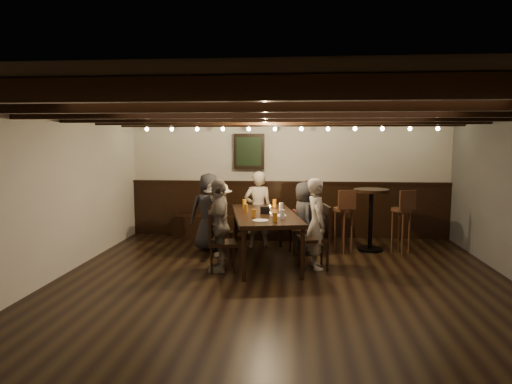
# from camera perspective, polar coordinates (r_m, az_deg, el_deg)

# --- Properties ---
(room) EXTENTS (7.00, 7.00, 7.00)m
(room) POSITION_cam_1_polar(r_m,az_deg,el_deg) (8.13, 1.85, 0.09)
(room) COLOR black
(room) RESTS_ON ground
(dining_table) EXTENTS (1.36, 2.29, 0.80)m
(dining_table) POSITION_cam_1_polar(r_m,az_deg,el_deg) (7.39, 1.11, -3.18)
(dining_table) COLOR black
(dining_table) RESTS_ON floor
(chair_left_near) EXTENTS (0.48, 0.48, 0.89)m
(chair_left_near) POSITION_cam_1_polar(r_m,az_deg,el_deg) (7.87, -4.52, -6.06)
(chair_left_near) COLOR black
(chair_left_near) RESTS_ON floor
(chair_left_far) EXTENTS (0.49, 0.49, 0.91)m
(chair_left_far) POSITION_cam_1_polar(r_m,az_deg,el_deg) (6.99, -4.36, -7.61)
(chair_left_far) COLOR black
(chair_left_far) RESTS_ON floor
(chair_right_near) EXTENTS (0.49, 0.49, 0.92)m
(chair_right_near) POSITION_cam_1_polar(r_m,az_deg,el_deg) (8.03, 5.84, -5.75)
(chair_right_near) COLOR black
(chair_right_near) RESTS_ON floor
(chair_right_far) EXTENTS (0.53, 0.53, 0.98)m
(chair_right_far) POSITION_cam_1_polar(r_m,az_deg,el_deg) (7.17, 7.31, -7.11)
(chair_right_far) COLOR black
(chair_right_far) RESTS_ON floor
(person_bench_left) EXTENTS (0.76, 0.57, 1.40)m
(person_bench_left) POSITION_cam_1_polar(r_m,az_deg,el_deg) (8.23, -5.88, -2.48)
(person_bench_left) COLOR #2A2A2C
(person_bench_left) RESTS_ON floor
(person_bench_centre) EXTENTS (0.57, 0.43, 1.41)m
(person_bench_centre) POSITION_cam_1_polar(r_m,az_deg,el_deg) (8.42, 0.25, -2.18)
(person_bench_centre) COLOR #9F937F
(person_bench_centre) RESTS_ON floor
(person_bench_right) EXTENTS (0.69, 0.58, 1.25)m
(person_bench_right) POSITION_cam_1_polar(r_m,az_deg,el_deg) (8.43, 6.46, -2.78)
(person_bench_right) COLOR maroon
(person_bench_right) RESTS_ON floor
(person_left_near) EXTENTS (0.63, 0.91, 1.29)m
(person_left_near) POSITION_cam_1_polar(r_m,az_deg,el_deg) (7.80, -4.78, -3.38)
(person_left_near) COLOR #A19C88
(person_left_near) RESTS_ON floor
(person_left_far) EXTENTS (0.50, 0.88, 1.41)m
(person_left_far) POSITION_cam_1_polar(r_m,az_deg,el_deg) (6.90, -4.65, -4.18)
(person_left_far) COLOR gray
(person_left_far) RESTS_ON floor
(person_right_near) EXTENTS (0.52, 0.69, 1.27)m
(person_right_near) POSITION_cam_1_polar(r_m,az_deg,el_deg) (7.97, 6.09, -3.25)
(person_right_near) COLOR #29292B
(person_right_near) RESTS_ON floor
(person_right_far) EXTENTS (0.43, 0.57, 1.40)m
(person_right_far) POSITION_cam_1_polar(r_m,az_deg,el_deg) (7.09, 7.59, -3.95)
(person_right_far) COLOR #A9A28F
(person_right_far) RESTS_ON floor
(pint_a) EXTENTS (0.07, 0.07, 0.14)m
(pint_a) POSITION_cam_1_polar(r_m,az_deg,el_deg) (8.03, -1.47, -1.42)
(pint_a) COLOR #BF7219
(pint_a) RESTS_ON dining_table
(pint_b) EXTENTS (0.07, 0.07, 0.14)m
(pint_b) POSITION_cam_1_polar(r_m,az_deg,el_deg) (8.04, 2.33, -1.41)
(pint_b) COLOR #BF7219
(pint_b) RESTS_ON dining_table
(pint_c) EXTENTS (0.07, 0.07, 0.14)m
(pint_c) POSITION_cam_1_polar(r_m,az_deg,el_deg) (7.44, -1.28, -2.06)
(pint_c) COLOR #BF7219
(pint_c) RESTS_ON dining_table
(pint_d) EXTENTS (0.07, 0.07, 0.14)m
(pint_d) POSITION_cam_1_polar(r_m,az_deg,el_deg) (7.60, 3.18, -1.88)
(pint_d) COLOR silver
(pint_d) RESTS_ON dining_table
(pint_e) EXTENTS (0.07, 0.07, 0.14)m
(pint_e) POSITION_cam_1_polar(r_m,az_deg,el_deg) (6.90, -0.26, -2.73)
(pint_e) COLOR #BF7219
(pint_e) RESTS_ON dining_table
(pint_f) EXTENTS (0.07, 0.07, 0.14)m
(pint_f) POSITION_cam_1_polar(r_m,az_deg,el_deg) (6.86, 3.32, -2.80)
(pint_f) COLOR silver
(pint_f) RESTS_ON dining_table
(pint_g) EXTENTS (0.07, 0.07, 0.14)m
(pint_g) POSITION_cam_1_polar(r_m,az_deg,el_deg) (6.59, 2.38, -3.18)
(pint_g) COLOR #BF7219
(pint_g) RESTS_ON dining_table
(plate_near) EXTENTS (0.24, 0.24, 0.01)m
(plate_near) POSITION_cam_1_polar(r_m,az_deg,el_deg) (6.68, 0.55, -3.59)
(plate_near) COLOR white
(plate_near) RESTS_ON dining_table
(plate_far) EXTENTS (0.24, 0.24, 0.01)m
(plate_far) POSITION_cam_1_polar(r_m,az_deg,el_deg) (7.11, 2.84, -2.98)
(plate_far) COLOR white
(plate_far) RESTS_ON dining_table
(condiment_caddy) EXTENTS (0.15, 0.10, 0.12)m
(condiment_caddy) POSITION_cam_1_polar(r_m,az_deg,el_deg) (7.32, 1.16, -2.28)
(condiment_caddy) COLOR black
(condiment_caddy) RESTS_ON dining_table
(candle) EXTENTS (0.05, 0.05, 0.05)m
(candle) POSITION_cam_1_polar(r_m,az_deg,el_deg) (7.68, 1.73, -2.12)
(candle) COLOR beige
(candle) RESTS_ON dining_table
(high_top_table) EXTENTS (0.63, 0.63, 1.11)m
(high_top_table) POSITION_cam_1_polar(r_m,az_deg,el_deg) (8.42, 14.17, -2.23)
(high_top_table) COLOR black
(high_top_table) RESTS_ON floor
(bar_stool_left) EXTENTS (0.37, 0.39, 1.13)m
(bar_stool_left) POSITION_cam_1_polar(r_m,az_deg,el_deg) (8.20, 10.88, -4.58)
(bar_stool_left) COLOR #3B2312
(bar_stool_left) RESTS_ON floor
(bar_stool_right) EXTENTS (0.39, 0.41, 1.13)m
(bar_stool_right) POSITION_cam_1_polar(r_m,az_deg,el_deg) (8.41, 17.67, -4.50)
(bar_stool_right) COLOR #3B2312
(bar_stool_right) RESTS_ON floor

